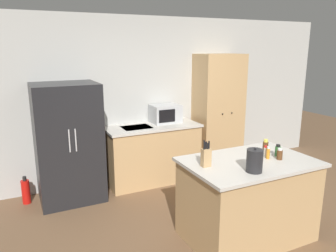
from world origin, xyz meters
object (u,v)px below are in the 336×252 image
(knife_block, at_px, (206,157))
(fire_extinguisher, at_px, (26,191))
(pantry_cabinet, at_px, (218,113))
(spice_bottle_tall_dark, at_px, (280,154))
(spice_bottle_green_herb, at_px, (268,153))
(spice_bottle_pale_salt, at_px, (278,151))
(kettle, at_px, (255,161))
(spice_bottle_short_red, at_px, (265,147))
(spice_bottle_amber_oil, at_px, (265,152))
(refrigerator, at_px, (68,143))
(microwave, at_px, (165,114))

(knife_block, distance_m, fire_extinguisher, 2.71)
(pantry_cabinet, height_order, spice_bottle_tall_dark, pantry_cabinet)
(pantry_cabinet, distance_m, spice_bottle_green_herb, 2.16)
(spice_bottle_pale_salt, relative_size, kettle, 0.52)
(knife_block, bearing_deg, spice_bottle_short_red, 3.45)
(spice_bottle_amber_oil, height_order, spice_bottle_pale_salt, spice_bottle_amber_oil)
(kettle, bearing_deg, knife_block, 136.32)
(spice_bottle_tall_dark, distance_m, fire_extinguisher, 3.39)
(spice_bottle_green_herb, bearing_deg, refrigerator, 133.70)
(pantry_cabinet, height_order, spice_bottle_amber_oil, pantry_cabinet)
(kettle, bearing_deg, spice_bottle_short_red, 38.23)
(refrigerator, bearing_deg, knife_block, -59.18)
(spice_bottle_tall_dark, height_order, spice_bottle_pale_salt, spice_bottle_pale_salt)
(pantry_cabinet, xyz_separation_m, spice_bottle_tall_dark, (-0.63, -2.10, -0.03))
(microwave, height_order, spice_bottle_pale_salt, microwave)
(pantry_cabinet, xyz_separation_m, microwave, (-0.98, 0.06, 0.06))
(spice_bottle_short_red, relative_size, kettle, 0.68)
(microwave, distance_m, spice_bottle_pale_salt, 2.11)
(refrigerator, distance_m, spice_bottle_pale_salt, 2.77)
(pantry_cabinet, bearing_deg, fire_extinguisher, 180.00)
(spice_bottle_short_red, xyz_separation_m, kettle, (-0.49, -0.39, 0.04))
(kettle, distance_m, fire_extinguisher, 3.17)
(knife_block, xyz_separation_m, kettle, (0.35, -0.33, 0.01))
(refrigerator, distance_m, pantry_cabinet, 2.57)
(spice_bottle_amber_oil, bearing_deg, spice_bottle_green_herb, -102.35)
(kettle, bearing_deg, refrigerator, 123.68)
(kettle, xyz_separation_m, fire_extinguisher, (-2.04, 2.27, -0.86))
(spice_bottle_green_herb, bearing_deg, microwave, 97.02)
(spice_bottle_amber_oil, xyz_separation_m, kettle, (-0.41, -0.30, 0.05))
(microwave, bearing_deg, spice_bottle_tall_dark, -80.67)
(spice_bottle_amber_oil, bearing_deg, knife_block, 177.08)
(pantry_cabinet, distance_m, spice_bottle_short_red, 1.99)
(pantry_cabinet, xyz_separation_m, spice_bottle_amber_oil, (-0.71, -1.97, -0.02))
(spice_bottle_amber_oil, bearing_deg, spice_bottle_short_red, 48.52)
(fire_extinguisher, bearing_deg, kettle, -48.02)
(knife_block, bearing_deg, spice_bottle_tall_dark, -11.33)
(knife_block, distance_m, kettle, 0.48)
(spice_bottle_amber_oil, height_order, kettle, kettle)
(spice_bottle_short_red, bearing_deg, kettle, -141.77)
(knife_block, height_order, spice_bottle_short_red, knife_block)
(pantry_cabinet, height_order, fire_extinguisher, pantry_cabinet)
(spice_bottle_green_herb, bearing_deg, pantry_cabinet, 70.31)
(refrigerator, xyz_separation_m, spice_bottle_tall_dark, (1.94, -2.00, 0.15))
(fire_extinguisher, bearing_deg, spice_bottle_green_herb, -39.77)
(refrigerator, bearing_deg, kettle, -56.32)
(spice_bottle_green_herb, bearing_deg, knife_block, 172.72)
(kettle, bearing_deg, spice_bottle_green_herb, 31.03)
(knife_block, relative_size, kettle, 1.13)
(knife_block, height_order, spice_bottle_amber_oil, knife_block)
(microwave, bearing_deg, refrigerator, -173.86)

